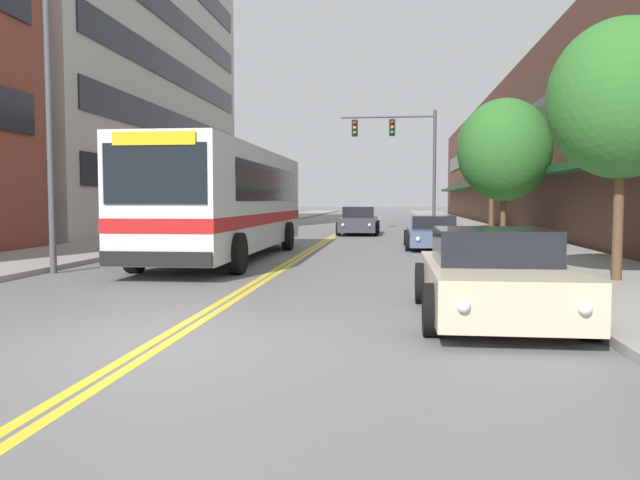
{
  "coord_description": "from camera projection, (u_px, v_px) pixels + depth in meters",
  "views": [
    {
      "loc": [
        2.87,
        -7.35,
        1.78
      ],
      "look_at": [
        -0.9,
        25.18,
        -0.33
      ],
      "focal_mm": 35.0,
      "sensor_mm": 36.0,
      "label": 1
    }
  ],
  "objects": [
    {
      "name": "storefront_row_right",
      "position": [
        551.0,
        158.0,
        42.54
      ],
      "size": [
        9.1,
        68.0,
        9.28
      ],
      "color": "brown",
      "rests_on": "ground_plane"
    },
    {
      "name": "car_white_parked_left_near",
      "position": [
        268.0,
        220.0,
        36.0
      ],
      "size": [
        2.19,
        4.18,
        1.35
      ],
      "color": "white",
      "rests_on": "ground_plane"
    },
    {
      "name": "sidewalk_right",
      "position": [
        458.0,
        224.0,
        43.54
      ],
      "size": [
        3.92,
        106.0,
        0.14
      ],
      "color": "gray",
      "rests_on": "ground_plane"
    },
    {
      "name": "city_bus",
      "position": [
        229.0,
        198.0,
        19.07
      ],
      "size": [
        2.87,
        11.9,
        3.27
      ],
      "color": "silver",
      "rests_on": "ground_plane"
    },
    {
      "name": "office_tower_left",
      "position": [
        81.0,
        24.0,
        37.07
      ],
      "size": [
        12.08,
        26.0,
        24.52
      ],
      "color": "#BCB7AD",
      "rests_on": "ground_plane"
    },
    {
      "name": "centre_line",
      "position": [
        352.0,
        225.0,
        44.4
      ],
      "size": [
        0.34,
        106.0,
        0.01
      ],
      "color": "yellow",
      "rests_on": "ground_plane"
    },
    {
      "name": "car_slate_blue_parked_right_mid",
      "position": [
        433.0,
        233.0,
        23.08
      ],
      "size": [
        2.07,
        4.77,
        1.2
      ],
      "color": "#475675",
      "rests_on": "ground_plane"
    },
    {
      "name": "ground_plane",
      "position": [
        352.0,
        225.0,
        44.4
      ],
      "size": [
        240.0,
        240.0,
        0.0
      ],
      "primitive_type": "plane",
      "color": "slate"
    },
    {
      "name": "car_dark_grey_moving_lead",
      "position": [
        359.0,
        222.0,
        32.28
      ],
      "size": [
        2.1,
        4.61,
        1.43
      ],
      "color": "#38383D",
      "rests_on": "ground_plane"
    },
    {
      "name": "street_tree_right_near",
      "position": [
        622.0,
        99.0,
        12.57
      ],
      "size": [
        2.93,
        2.93,
        5.29
      ],
      "color": "brown",
      "rests_on": "sidewalk_right"
    },
    {
      "name": "street_tree_right_mid",
      "position": [
        504.0,
        150.0,
        24.21
      ],
      "size": [
        3.61,
        3.61,
        5.57
      ],
      "color": "brown",
      "rests_on": "sidewalk_right"
    },
    {
      "name": "car_red_parked_left_mid",
      "position": [
        239.0,
        225.0,
        29.88
      ],
      "size": [
        2.21,
        4.61,
        1.23
      ],
      "color": "maroon",
      "rests_on": "ground_plane"
    },
    {
      "name": "street_tree_right_far",
      "position": [
        493.0,
        145.0,
        33.19
      ],
      "size": [
        3.72,
        3.72,
        6.63
      ],
      "color": "brown",
      "rests_on": "sidewalk_right"
    },
    {
      "name": "sidewalk_left",
      "position": [
        249.0,
        224.0,
        45.26
      ],
      "size": [
        3.92,
        106.0,
        0.14
      ],
      "color": "gray",
      "rests_on": "ground_plane"
    },
    {
      "name": "car_champagne_parked_right_foreground",
      "position": [
        493.0,
        277.0,
        9.35
      ],
      "size": [
        2.21,
        4.4,
        1.35
      ],
      "color": "beige",
      "rests_on": "ground_plane"
    },
    {
      "name": "street_lamp_left_near",
      "position": [
        57.0,
        71.0,
        14.79
      ],
      "size": [
        1.81,
        0.28,
        8.27
      ],
      "color": "#47474C",
      "rests_on": "ground_plane"
    },
    {
      "name": "fire_hydrant",
      "position": [
        500.0,
        242.0,
        17.94
      ],
      "size": [
        0.32,
        0.24,
        0.88
      ],
      "color": "yellow",
      "rests_on": "sidewalk_right"
    },
    {
      "name": "traffic_signal_mast",
      "position": [
        403.0,
        146.0,
        35.0
      ],
      "size": [
        5.35,
        0.38,
        6.79
      ],
      "color": "#47474C",
      "rests_on": "ground_plane"
    }
  ]
}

